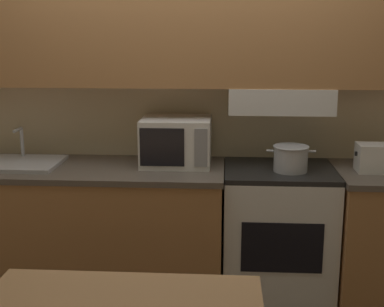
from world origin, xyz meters
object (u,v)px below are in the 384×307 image
at_px(sink_basin, 14,163).
at_px(microwave, 176,141).
at_px(cooking_pot, 291,158).
at_px(toaster, 382,158).
at_px(stove_range, 277,237).

bearing_deg(sink_basin, microwave, 5.41).
distance_m(cooking_pot, toaster, 0.55).
distance_m(stove_range, sink_basin, 1.75).
bearing_deg(cooking_pot, stove_range, 133.03).
height_order(cooking_pot, microwave, microwave).
xyz_separation_m(cooking_pot, toaster, (0.55, 0.02, 0.00)).
bearing_deg(toaster, cooking_pot, -177.88).
relative_size(microwave, sink_basin, 0.75).
height_order(microwave, sink_basin, microwave).
height_order(stove_range, toaster, toaster).
relative_size(stove_range, microwave, 2.09).
height_order(microwave, toaster, microwave).
height_order(toaster, sink_basin, sink_basin).
bearing_deg(cooking_pot, toaster, 2.12).
relative_size(stove_range, sink_basin, 1.56).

